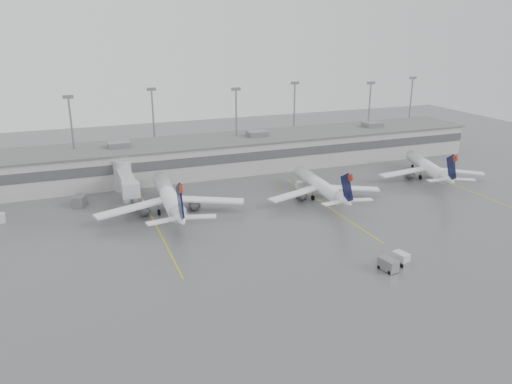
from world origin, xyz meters
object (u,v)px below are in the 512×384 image
object	(u,v)px
jet_mid_left	(169,197)
jet_mid_right	(321,186)
jet_far_right	(429,167)
baggage_tug	(401,259)

from	to	relation	value
jet_mid_left	jet_mid_right	size ratio (longest dim) A/B	1.15
jet_mid_right	jet_far_right	size ratio (longest dim) A/B	1.02
jet_mid_right	baggage_tug	xyz separation A→B (m)	(-2.96, -32.22, -2.13)
jet_mid_left	baggage_tug	distance (m)	45.70
jet_mid_right	baggage_tug	world-z (taller)	jet_mid_right
baggage_tug	jet_mid_left	bearing A→B (deg)	118.45
jet_far_right	baggage_tug	bearing A→B (deg)	-116.72
jet_far_right	baggage_tug	size ratio (longest dim) A/B	8.72
baggage_tug	jet_far_right	bearing A→B (deg)	35.04
jet_mid_left	jet_far_right	xyz separation A→B (m)	(63.48, 0.83, -0.41)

